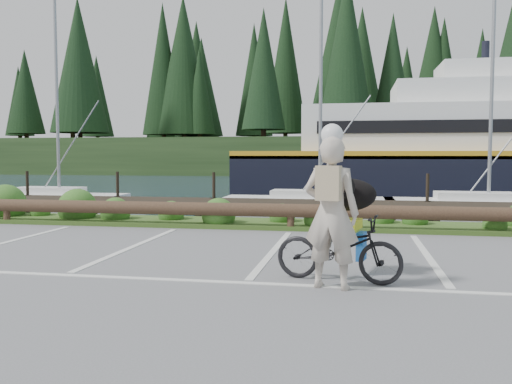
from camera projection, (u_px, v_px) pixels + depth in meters
ground at (252, 277)px, 7.52m from camera, size 72.00×72.00×0.00m
harbor_backdrop at (348, 165)px, 84.46m from camera, size 170.00×160.00×30.00m
vegetation_strip at (294, 224)px, 12.72m from camera, size 34.00×1.60×0.10m
log_rail at (291, 231)px, 12.03m from camera, size 32.00×0.30×0.60m
bicycle at (338, 248)px, 7.21m from camera, size 1.79×0.93×0.90m
cyclist at (331, 213)px, 6.81m from camera, size 0.78×0.59×1.92m
dog at (348, 195)px, 7.67m from camera, size 0.55×0.86×0.46m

